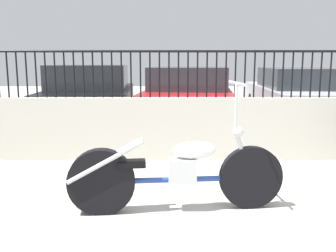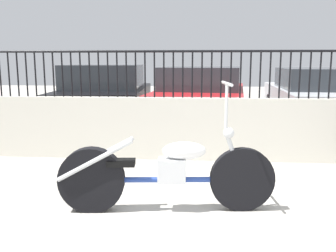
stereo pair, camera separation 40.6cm
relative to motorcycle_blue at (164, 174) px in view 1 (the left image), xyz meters
The scene contains 7 objects.
ground_plane 1.06m from the motorcycle_blue, 51.73° to the right, with size 40.00×40.00×0.00m, color #ADA89E.
low_wall 2.15m from the motorcycle_blue, 73.56° to the left, with size 8.16×0.18×0.96m.
fence_railing 2.38m from the motorcycle_blue, 73.56° to the left, with size 8.16×0.04×0.71m.
motorcycle_blue is the anchor object (origin of this frame).
car_black 5.48m from the motorcycle_blue, 109.13° to the left, with size 2.10×4.07×1.42m.
car_red 4.76m from the motorcycle_blue, 84.01° to the left, with size 2.21×4.38×1.39m.
car_silver 5.96m from the motorcycle_blue, 59.19° to the left, with size 1.98×4.67×1.35m.
Camera 1 is at (-0.59, -2.85, 1.51)m, focal length 40.00 mm.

